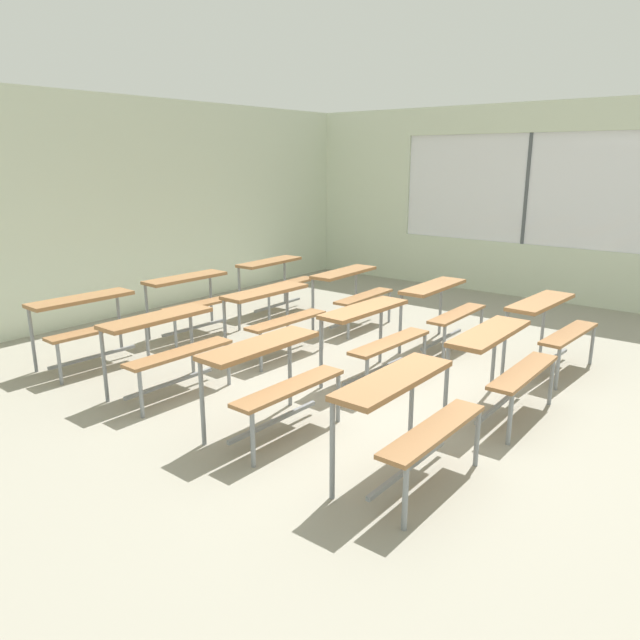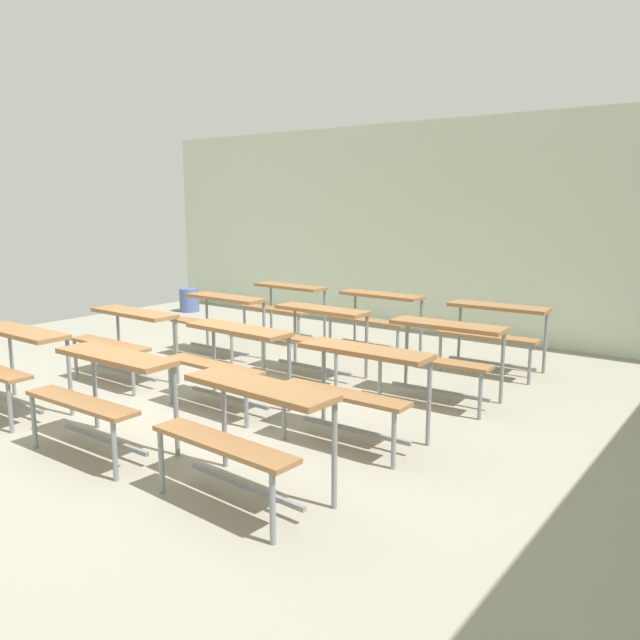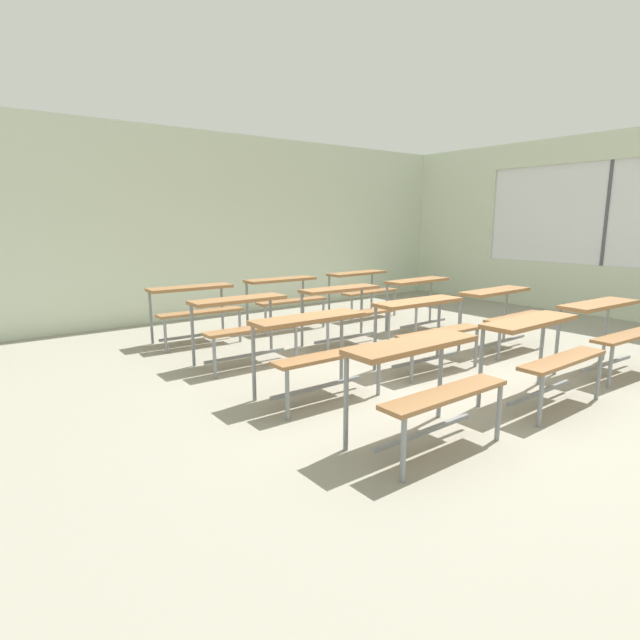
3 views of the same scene
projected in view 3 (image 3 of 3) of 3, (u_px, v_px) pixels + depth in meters
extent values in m
cube|color=gray|center=(420.00, 380.00, 5.15)|extent=(10.00, 9.00, 0.05)
cube|color=beige|center=(219.00, 226.00, 8.36)|extent=(10.00, 0.12, 3.00)
cube|color=beige|center=(631.00, 294.00, 8.02)|extent=(0.12, 9.00, 0.85)
cube|color=beige|center=(455.00, 215.00, 10.55)|extent=(0.12, 1.90, 1.70)
cube|color=white|center=(607.00, 214.00, 8.16)|extent=(0.02, 4.20, 1.70)
cube|color=#4C5156|center=(607.00, 214.00, 8.16)|extent=(0.06, 0.05, 1.70)
cube|color=olive|center=(412.00, 345.00, 3.58)|extent=(1.10, 0.32, 0.04)
cube|color=olive|center=(446.00, 394.00, 3.38)|extent=(1.10, 0.22, 0.03)
cylinder|color=gray|center=(346.00, 402.00, 3.46)|extent=(0.04, 0.04, 0.72)
cylinder|color=gray|center=(440.00, 375.00, 4.05)|extent=(0.04, 0.04, 0.72)
cylinder|color=gray|center=(403.00, 449.00, 3.06)|extent=(0.04, 0.04, 0.44)
cylinder|color=gray|center=(499.00, 412.00, 3.65)|extent=(0.04, 0.04, 0.44)
cube|color=gray|center=(424.00, 432.00, 3.59)|extent=(1.00, 0.03, 0.03)
cube|color=olive|center=(531.00, 321.00, 4.40)|extent=(1.10, 0.33, 0.04)
cube|color=olive|center=(563.00, 360.00, 4.21)|extent=(1.10, 0.23, 0.03)
cylinder|color=gray|center=(481.00, 367.00, 4.28)|extent=(0.04, 0.04, 0.72)
cylinder|color=gray|center=(541.00, 349.00, 4.88)|extent=(0.04, 0.04, 0.72)
cylinder|color=gray|center=(540.00, 400.00, 3.88)|extent=(0.04, 0.04, 0.44)
cylinder|color=gray|center=(599.00, 376.00, 4.49)|extent=(0.04, 0.04, 0.44)
cube|color=gray|center=(540.00, 392.00, 4.42)|extent=(1.00, 0.04, 0.03)
cube|color=olive|center=(599.00, 304.00, 5.29)|extent=(1.11, 0.37, 0.04)
cube|color=olive|center=(628.00, 336.00, 5.08)|extent=(1.11, 0.27, 0.03)
cylinder|color=gray|center=(557.00, 341.00, 5.20)|extent=(0.04, 0.04, 0.72)
cylinder|color=gray|center=(606.00, 329.00, 5.75)|extent=(0.04, 0.04, 0.72)
cylinder|color=gray|center=(610.00, 367.00, 4.78)|extent=(0.04, 0.04, 0.44)
cube|color=gray|center=(606.00, 364.00, 5.30)|extent=(1.00, 0.08, 0.03)
cube|color=olive|center=(309.00, 318.00, 4.54)|extent=(1.10, 0.34, 0.04)
cube|color=olive|center=(330.00, 356.00, 4.34)|extent=(1.10, 0.24, 0.03)
cylinder|color=gray|center=(254.00, 362.00, 4.43)|extent=(0.04, 0.04, 0.72)
cylinder|color=gray|center=(341.00, 346.00, 5.01)|extent=(0.04, 0.04, 0.72)
cylinder|color=gray|center=(287.00, 394.00, 4.02)|extent=(0.04, 0.04, 0.44)
cylinder|color=gray|center=(379.00, 372.00, 4.60)|extent=(0.04, 0.04, 0.44)
cube|color=gray|center=(318.00, 387.00, 4.55)|extent=(1.00, 0.05, 0.03)
cube|color=olive|center=(419.00, 302.00, 5.45)|extent=(1.11, 0.36, 0.04)
cube|color=olive|center=(440.00, 332.00, 5.24)|extent=(1.11, 0.26, 0.03)
cylinder|color=gray|center=(375.00, 338.00, 5.35)|extent=(0.04, 0.04, 0.72)
cylinder|color=gray|center=(439.00, 326.00, 5.91)|extent=(0.04, 0.04, 0.72)
cylinder|color=gray|center=(412.00, 362.00, 4.93)|extent=(0.04, 0.04, 0.44)
cylinder|color=gray|center=(476.00, 347.00, 5.50)|extent=(0.04, 0.04, 0.44)
cube|color=gray|center=(426.00, 360.00, 5.46)|extent=(1.00, 0.07, 0.03)
cube|color=olive|center=(495.00, 291.00, 6.26)|extent=(1.11, 0.34, 0.04)
cube|color=olive|center=(517.00, 317.00, 6.07)|extent=(1.10, 0.24, 0.03)
cylinder|color=gray|center=(460.00, 323.00, 6.14)|extent=(0.04, 0.04, 0.72)
cylinder|color=gray|center=(505.00, 313.00, 6.74)|extent=(0.04, 0.04, 0.72)
cylinder|color=gray|center=(499.00, 342.00, 5.74)|extent=(0.04, 0.04, 0.44)
cylinder|color=gray|center=(544.00, 330.00, 6.35)|extent=(0.04, 0.04, 0.44)
cube|color=gray|center=(502.00, 341.00, 6.27)|extent=(1.00, 0.05, 0.03)
cube|color=olive|center=(238.00, 300.00, 5.60)|extent=(1.10, 0.33, 0.04)
cube|color=olive|center=(253.00, 329.00, 5.40)|extent=(1.10, 0.23, 0.03)
cylinder|color=gray|center=(193.00, 335.00, 5.49)|extent=(0.04, 0.04, 0.72)
cylinder|color=gray|center=(271.00, 324.00, 6.07)|extent=(0.04, 0.04, 0.72)
cylinder|color=gray|center=(215.00, 358.00, 5.08)|extent=(0.04, 0.04, 0.44)
cylinder|color=gray|center=(296.00, 344.00, 5.67)|extent=(0.04, 0.04, 0.44)
cube|color=gray|center=(246.00, 356.00, 5.61)|extent=(1.00, 0.04, 0.03)
cube|color=olive|center=(340.00, 289.00, 6.47)|extent=(1.11, 0.34, 0.04)
cube|color=olive|center=(355.00, 314.00, 6.27)|extent=(1.10, 0.24, 0.03)
cylinder|color=gray|center=(302.00, 319.00, 6.36)|extent=(0.04, 0.04, 0.72)
cylinder|color=gray|center=(362.00, 311.00, 6.94)|extent=(0.04, 0.04, 0.72)
cylinder|color=gray|center=(328.00, 338.00, 5.95)|extent=(0.04, 0.04, 0.44)
cylinder|color=gray|center=(389.00, 327.00, 6.53)|extent=(0.04, 0.04, 0.44)
cube|color=gray|center=(346.00, 338.00, 6.48)|extent=(1.00, 0.05, 0.03)
cube|color=olive|center=(418.00, 281.00, 7.36)|extent=(1.11, 0.36, 0.04)
cube|color=olive|center=(434.00, 302.00, 7.17)|extent=(1.11, 0.26, 0.03)
cylinder|color=gray|center=(387.00, 307.00, 7.22)|extent=(0.04, 0.04, 0.72)
cylinder|color=gray|center=(431.00, 300.00, 7.84)|extent=(0.04, 0.04, 0.72)
cylinder|color=gray|center=(416.00, 322.00, 6.83)|extent=(0.04, 0.04, 0.44)
cylinder|color=gray|center=(460.00, 314.00, 7.45)|extent=(0.04, 0.04, 0.44)
cube|color=gray|center=(423.00, 323.00, 7.37)|extent=(1.00, 0.07, 0.03)
cube|color=olive|center=(190.00, 288.00, 6.58)|extent=(1.11, 0.36, 0.04)
cube|color=olive|center=(201.00, 312.00, 6.38)|extent=(1.11, 0.26, 0.03)
cylinder|color=gray|center=(151.00, 317.00, 6.48)|extent=(0.04, 0.04, 0.72)
cylinder|color=gray|center=(222.00, 309.00, 7.05)|extent=(0.04, 0.04, 0.72)
cylinder|color=gray|center=(165.00, 335.00, 6.07)|extent=(0.04, 0.04, 0.44)
cylinder|color=gray|center=(240.00, 326.00, 6.64)|extent=(0.04, 0.04, 0.44)
cube|color=gray|center=(197.00, 335.00, 6.59)|extent=(1.00, 0.07, 0.03)
cube|color=olive|center=(281.00, 280.00, 7.48)|extent=(1.11, 0.35, 0.04)
cube|color=olive|center=(292.00, 301.00, 7.28)|extent=(1.11, 0.25, 0.03)
cylinder|color=gray|center=(247.00, 305.00, 7.38)|extent=(0.04, 0.04, 0.72)
cylinder|color=gray|center=(303.00, 299.00, 7.95)|extent=(0.04, 0.04, 0.72)
cylinder|color=gray|center=(266.00, 321.00, 6.97)|extent=(0.04, 0.04, 0.44)
cylinder|color=gray|center=(323.00, 313.00, 7.54)|extent=(0.04, 0.04, 0.44)
cube|color=gray|center=(286.00, 322.00, 7.49)|extent=(1.00, 0.06, 0.03)
cube|color=olive|center=(357.00, 273.00, 8.38)|extent=(1.11, 0.36, 0.04)
cube|color=olive|center=(370.00, 292.00, 8.19)|extent=(1.11, 0.26, 0.03)
cylinder|color=gray|center=(329.00, 296.00, 8.25)|extent=(0.04, 0.04, 0.72)
cylinder|color=gray|center=(372.00, 291.00, 8.87)|extent=(0.04, 0.04, 0.72)
cylinder|color=gray|center=(352.00, 309.00, 7.86)|extent=(0.04, 0.04, 0.44)
cylinder|color=gray|center=(395.00, 303.00, 8.48)|extent=(0.04, 0.04, 0.44)
cube|color=gray|center=(362.00, 311.00, 8.40)|extent=(1.00, 0.07, 0.03)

